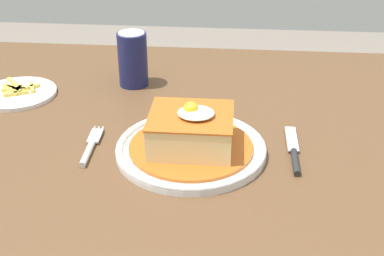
{
  "coord_description": "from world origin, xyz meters",
  "views": [
    {
      "loc": [
        0.04,
        -0.85,
        1.23
      ],
      "look_at": [
        -0.03,
        -0.04,
        0.79
      ],
      "focal_mm": 48.52,
      "sensor_mm": 36.0,
      "label": 1
    }
  ],
  "objects_px": {
    "fork": "(90,148)",
    "knife": "(294,155)",
    "side_plate_fries": "(17,93)",
    "soda_can": "(133,59)",
    "main_plate": "(191,149)"
  },
  "relations": [
    {
      "from": "fork",
      "to": "soda_can",
      "type": "distance_m",
      "value": 0.3
    },
    {
      "from": "fork",
      "to": "knife",
      "type": "xyz_separation_m",
      "value": [
        0.37,
        0.01,
        -0.0
      ]
    },
    {
      "from": "fork",
      "to": "side_plate_fries",
      "type": "relative_size",
      "value": 0.83
    },
    {
      "from": "side_plate_fries",
      "to": "fork",
      "type": "bearing_deg",
      "value": -44.55
    },
    {
      "from": "main_plate",
      "to": "side_plate_fries",
      "type": "height_order",
      "value": "main_plate"
    },
    {
      "from": "fork",
      "to": "knife",
      "type": "distance_m",
      "value": 0.37
    },
    {
      "from": "fork",
      "to": "soda_can",
      "type": "bearing_deg",
      "value": 85.24
    },
    {
      "from": "main_plate",
      "to": "fork",
      "type": "xyz_separation_m",
      "value": [
        -0.18,
        -0.01,
        -0.0
      ]
    },
    {
      "from": "main_plate",
      "to": "side_plate_fries",
      "type": "relative_size",
      "value": 1.58
    },
    {
      "from": "main_plate",
      "to": "fork",
      "type": "height_order",
      "value": "main_plate"
    },
    {
      "from": "soda_can",
      "to": "side_plate_fries",
      "type": "height_order",
      "value": "soda_can"
    },
    {
      "from": "soda_can",
      "to": "side_plate_fries",
      "type": "relative_size",
      "value": 0.73
    },
    {
      "from": "main_plate",
      "to": "fork",
      "type": "distance_m",
      "value": 0.18
    },
    {
      "from": "main_plate",
      "to": "knife",
      "type": "bearing_deg",
      "value": -0.04
    },
    {
      "from": "main_plate",
      "to": "soda_can",
      "type": "relative_size",
      "value": 2.17
    }
  ]
}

